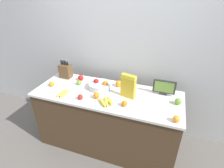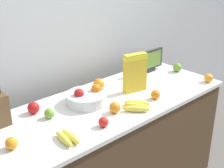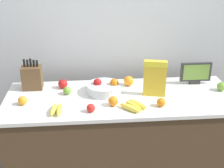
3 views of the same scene
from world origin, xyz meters
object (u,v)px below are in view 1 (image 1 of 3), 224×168
Objects in this scene: apple_rear at (80,97)px; banana_bunch_left at (106,102)px; orange_front_center at (52,84)px; knife_block at (65,71)px; apple_leftmost at (178,102)px; banana_bunch_right at (63,93)px; apple_rightmost at (79,83)px; small_monitor at (164,87)px; orange_back_center at (119,84)px; cereal_box at (128,85)px; orange_mid_left at (124,104)px; fruit_bowl at (100,85)px; apple_near_bananas at (81,78)px; orange_front_left at (96,95)px; orange_near_bowl at (176,119)px.

banana_bunch_left is at bearing 4.60° from apple_rear.
apple_rear is at bearing -17.01° from orange_front_center.
knife_block is 1.64m from apple_leftmost.
apple_leftmost is (1.39, 0.26, 0.02)m from banana_bunch_right.
small_monitor is at bearing 6.03° from apple_rightmost.
apple_leftmost is 0.80m from orange_back_center.
cereal_box is 4.43× the size of orange_mid_left.
small_monitor reaches higher than apple_rear.
fruit_bowl is 4.31× the size of orange_mid_left.
banana_bunch_left is 0.60m from apple_rightmost.
apple_near_bananas is at bearing -179.32° from orange_back_center.
orange_front_center is (-0.34, -0.16, 0.00)m from apple_rightmost.
knife_block is 1.13m from orange_mid_left.
orange_mid_left is at bearing -64.41° from orange_back_center.
apple_rightmost is (-0.73, 0.08, -0.13)m from cereal_box.
knife_block reaches higher than orange_mid_left.
apple_rightmost is (0.30, -0.15, -0.07)m from knife_block.
small_monitor is (1.45, -0.03, 0.00)m from knife_block.
small_monitor reaches higher than banana_bunch_right.
knife_block is 0.78m from orange_front_left.
knife_block reaches higher than apple_near_bananas.
apple_rightmost reaches higher than banana_bunch_right.
orange_back_center is at bearing 115.59° from orange_mid_left.
banana_bunch_left is (0.83, -0.44, -0.08)m from knife_block.
apple_leftmost is 1.38m from apple_near_bananas.
orange_mid_left is (0.42, -0.28, -0.01)m from fruit_bowl.
small_monitor is 0.75m from banana_bunch_left.
cereal_box is 0.60m from apple_rear.
small_monitor is 0.91× the size of cereal_box.
orange_front_center is 0.97× the size of orange_near_bowl.
banana_bunch_right is at bearing -160.79° from small_monitor.
small_monitor reaches higher than banana_bunch_left.
apple_rear is 0.92× the size of orange_front_center.
orange_mid_left is (0.55, 0.04, 0.00)m from apple_rear.
small_monitor reaches higher than apple_rightmost.
apple_leftmost reaches higher than apple_rightmost.
apple_rightmost is (-1.32, 0.04, -0.00)m from apple_leftmost.
apple_near_bananas is (0.26, -0.02, -0.07)m from knife_block.
small_monitor is at bearing 33.79° from banana_bunch_left.
apple_near_bananas reaches higher than apple_rear.
apple_rightmost reaches higher than banana_bunch_left.
banana_bunch_right is 2.82× the size of apple_rightmost.
cereal_box is 3.91× the size of apple_leftmost.
knife_block is 0.94m from banana_bunch_left.
banana_bunch_left is (-0.62, -0.42, -0.09)m from small_monitor.
orange_back_center is (0.84, -0.01, -0.06)m from knife_block.
cereal_box is at bearing 24.72° from apple_rear.
banana_bunch_left is at bearing -92.53° from orange_back_center.
cereal_box is 0.41m from orange_front_left.
orange_near_bowl is at bearing -8.09° from orange_front_left.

